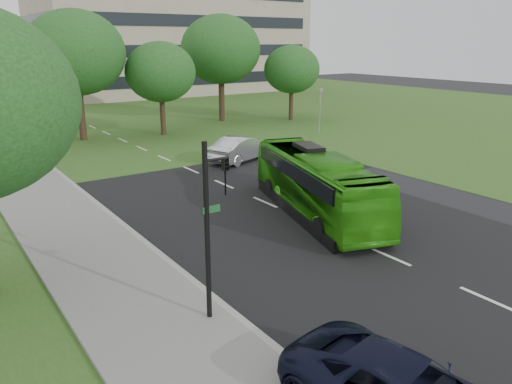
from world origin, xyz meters
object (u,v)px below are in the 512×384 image
Objects in this scene: office_building at (170,9)px; traffic_light at (212,219)px; tree_park_c at (160,72)px; sedan at (241,148)px; camera_pole at (320,104)px; tree_park_d at (221,49)px; bus at (316,184)px; tree_park_e at (292,69)px; tree_park_b at (75,53)px.

office_building is 7.60× the size of traffic_light.
tree_park_c is 1.51× the size of sedan.
traffic_light is 1.36× the size of camera_pole.
traffic_light is (-11.43, -28.45, -2.19)m from tree_park_c.
camera_pole is (3.40, -10.94, -4.50)m from tree_park_d.
office_building is at bearing 87.45° from bus.
bus is at bearing -126.23° from tree_park_e.
tree_park_c is 0.75× the size of bus.
bus is 1.96× the size of traffic_light.
tree_park_d is 2.67× the size of camera_pole.
sedan is (0.17, -12.05, -4.44)m from tree_park_c.
tree_park_e is at bearing -96.06° from office_building.
tree_park_e is at bearing 70.89° from bus.
bus is 10.29m from traffic_light.
tree_park_b is 30.66m from traffic_light.
tree_park_b is at bearing 166.35° from tree_park_c.
sedan is at bearing -110.67° from office_building.
tree_park_c is 14.41m from tree_park_e.
tree_park_b reaches higher than traffic_light.
sedan is (-8.10, -16.03, -6.15)m from tree_park_d.
tree_park_c is at bearing -13.65° from tree_park_b.
bus is at bearing -109.67° from office_building.
tree_park_d is 18.98m from sedan.
traffic_light is at bearing -121.28° from tree_park_d.
tree_park_e is (6.13, -3.51, -1.93)m from tree_park_d.
tree_park_e reaches higher than bus.
tree_park_e is at bearing 44.99° from traffic_light.
office_building is 33.54m from tree_park_d.
tree_park_e reaches higher than sedan.
tree_park_b is at bearing -170.61° from tree_park_d.
traffic_light is at bearing 123.77° from sedan.
tree_park_d is at bearing 55.49° from traffic_light.
tree_park_d reaches higher than traffic_light.
tree_park_d reaches higher than tree_park_c.
tree_park_b is 1.98× the size of sedan.
tree_park_d is 1.96× the size of traffic_light.
tree_park_b is 16.27m from sedan.
tree_park_c is 12.84m from sedan.
camera_pole is at bearing -72.72° from tree_park_d.
tree_park_e is at bearing -69.63° from sedan.
tree_park_d is (8.27, 3.98, 1.71)m from tree_park_c.
tree_park_d is at bearing -47.77° from sedan.
tree_park_c is 1.05× the size of tree_park_e.
tree_park_c is 9.33m from tree_park_d.
bus is (-17.23, -23.52, -3.63)m from tree_park_e.
tree_park_c is at bearing -20.15° from sedan.
office_building reaches higher than tree_park_c.
office_building reaches higher than bus.
tree_park_d is 7.33m from tree_park_e.
office_building is at bearing 68.74° from camera_pole.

